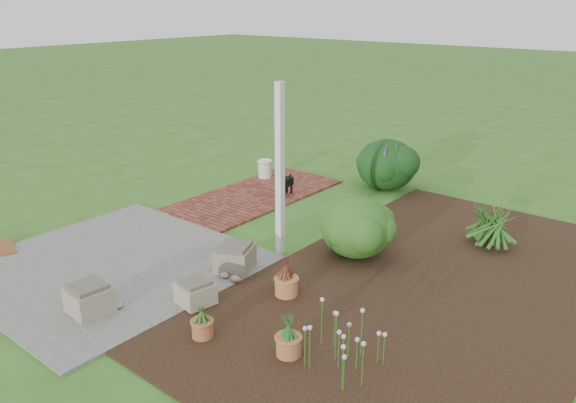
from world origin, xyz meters
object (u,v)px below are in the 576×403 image
Objects in this scene: cream_ceramic_urn at (265,169)px; evergreen_shrub at (357,225)px; stone_trough_near at (89,300)px; black_dog at (285,182)px.

cream_ceramic_urn is 3.99m from evergreen_shrub.
stone_trough_near is 4.77m from black_dog.
stone_trough_near is 1.26× the size of cream_ceramic_urn.
cream_ceramic_urn is at bearing 150.95° from evergreen_shrub.
evergreen_shrub reaches higher than cream_ceramic_urn.
cream_ceramic_urn is 0.35× the size of evergreen_shrub.
black_dog is 0.48× the size of evergreen_shrub.
black_dog is 1.40× the size of cream_ceramic_urn.
stone_trough_near is 0.43× the size of evergreen_shrub.
stone_trough_near is 5.65m from cream_ceramic_urn.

